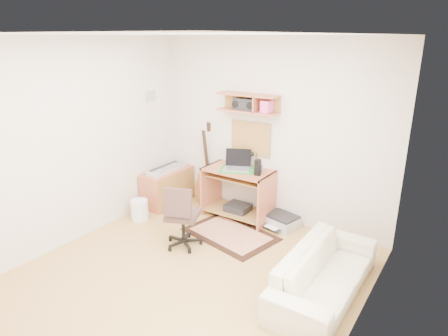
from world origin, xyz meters
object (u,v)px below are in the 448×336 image
Objects in this scene: task_chair at (183,215)px; desk at (238,194)px; cabinet at (168,187)px; sofa at (325,266)px; printer at (282,221)px.

desk is at bearing 61.69° from task_chair.
task_chair is (-0.13, -1.12, 0.06)m from desk.
desk is 1.25m from cabinet.
cabinet is (-1.23, -0.18, -0.10)m from desk.
task_chair reaches higher than sofa.
task_chair is at bearing -96.75° from desk.
task_chair reaches higher than printer.
desk is 2.25× the size of printer.
sofa is (1.73, -1.08, -0.05)m from desk.
cabinet is at bearing -171.91° from desk.
cabinet is at bearing 72.97° from sofa.
desk reaches higher than sofa.
desk is at bearing 57.97° from sofa.
desk is 1.13m from task_chair.
cabinet is 0.53× the size of sofa.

